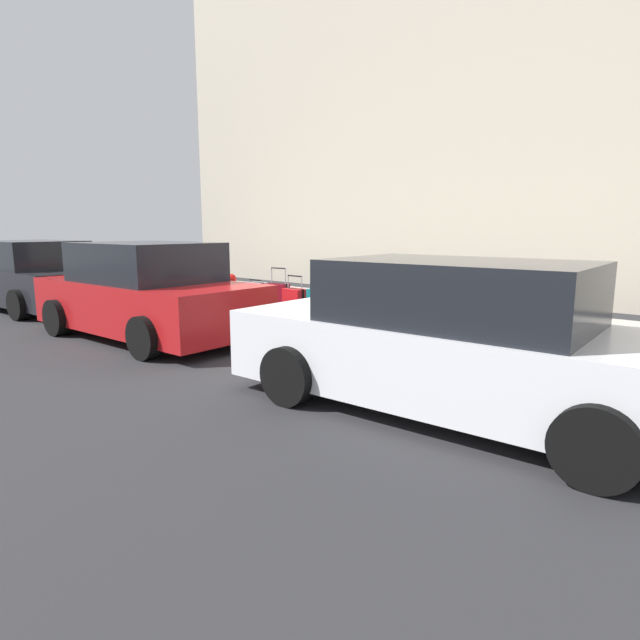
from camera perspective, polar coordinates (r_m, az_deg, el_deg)
The scene contains 18 objects.
ground_plane at distance 8.66m, azimuth -1.32°, elevation -2.46°, with size 40.00×40.00×0.00m, color #28282B.
sidewalk_curb at distance 10.59m, azimuth 7.85°, elevation 0.12°, with size 18.00×5.00×0.14m, color #ADA89E.
building_facade_sidewalk_side at distance 16.26m, azimuth 21.03°, elevation 25.77°, with size 24.00×3.00×12.92m, color #B2A893.
suitcase_red_0 at distance 7.37m, azimuth 20.20°, elevation -1.16°, with size 0.47×0.21×0.82m.
suitcase_maroon_1 at distance 7.52m, azimuth 15.73°, elevation -0.99°, with size 0.50×0.23×0.75m.
suitcase_silver_2 at distance 7.78m, azimuth 11.65°, elevation -0.28°, with size 0.50×0.26×0.94m.
suitcase_black_3 at distance 8.11m, azimuth 8.27°, elevation 0.06°, with size 0.41×0.25×0.89m.
suitcase_olive_4 at distance 8.38m, azimuth 4.94°, elevation 0.29°, with size 0.46×0.22×0.86m.
suitcase_navy_5 at distance 8.82m, azimuth 2.64°, elevation 1.13°, with size 0.40×0.21×0.99m.
suitcase_teal_6 at distance 9.08m, azimuth -0.15°, elevation 1.23°, with size 0.37×0.25×0.96m.
suitcase_red_7 at distance 9.38m, azimuth -2.74°, elevation 1.42°, with size 0.43×0.28×0.91m.
suitcase_maroon_8 at distance 9.82m, azimuth -4.50°, elevation 1.94°, with size 0.41×0.23×1.01m.
suitcase_silver_9 at distance 10.16m, azimuth -6.97°, elevation 2.13°, with size 0.46×0.28×0.76m.
fire_hydrant at distance 10.77m, azimuth -9.61°, elevation 2.92°, with size 0.39×0.21×0.82m.
bollard_post at distance 11.09m, azimuth -11.90°, elevation 2.91°, with size 0.12×0.12×0.81m, color brown.
parked_car_white_0 at distance 5.43m, azimuth 14.54°, elevation -2.40°, with size 4.84×2.13×1.55m.
parked_car_red_1 at distance 9.45m, azimuth -18.24°, elevation 2.77°, with size 4.43×2.25×1.63m.
parked_car_charcoal_2 at distance 13.95m, azimuth -28.77°, elevation 4.13°, with size 4.65×2.31×1.58m.
Camera 1 is at (-5.72, 6.23, 1.87)m, focal length 29.41 mm.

